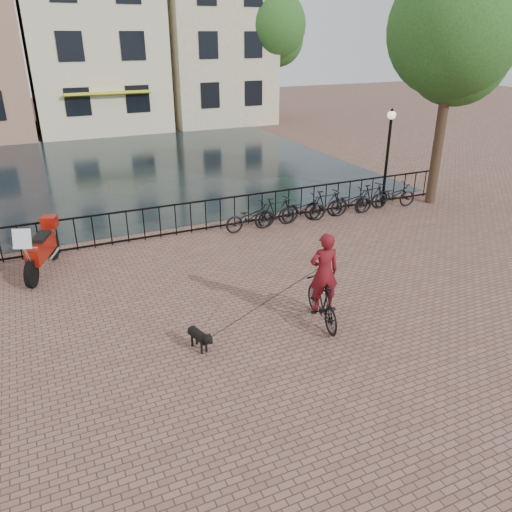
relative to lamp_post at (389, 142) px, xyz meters
name	(u,v)px	position (x,y,z in m)	size (l,w,h in m)	color
ground	(322,373)	(-7.20, -7.60, -2.38)	(100.00, 100.00, 0.00)	brown
canal_water	(132,168)	(-7.20, 9.70, -2.38)	(20.00, 20.00, 0.00)	black
railing	(191,218)	(-7.20, 0.40, -1.87)	(20.00, 0.05, 1.02)	black
canal_house_mid	(90,33)	(-6.70, 22.40, 3.52)	(8.00, 9.50, 11.80)	beige
canal_house_right	(207,21)	(1.30, 22.40, 4.27)	(7.00, 9.00, 13.30)	tan
tree_near_right	(455,29)	(2.00, -0.30, 3.60)	(4.48, 4.48, 8.24)	black
tree_far_right	(271,26)	(4.80, 19.40, 3.97)	(4.76, 4.76, 8.76)	black
lamp_post	(389,142)	(0.00, 0.00, 0.00)	(0.30, 0.30, 3.45)	black
cyclist	(323,284)	(-6.26, -6.01, -1.44)	(0.85, 1.86, 2.46)	black
dog	(199,338)	(-9.04, -5.88, -2.12)	(0.44, 0.79, 0.51)	black
motorcycle	(40,244)	(-11.67, -0.75, -1.57)	(1.32, 2.32, 1.63)	#9B160B
parked_bike_0	(250,217)	(-5.40, -0.20, -1.93)	(0.60, 1.72, 0.90)	black
parked_bike_1	(277,212)	(-4.45, -0.20, -1.88)	(0.47, 1.66, 1.00)	black
parked_bike_2	(302,209)	(-3.50, -0.20, -1.93)	(0.60, 1.72, 0.90)	black
parked_bike_3	(326,204)	(-2.55, -0.20, -1.88)	(0.47, 1.66, 1.00)	black
parked_bike_4	(349,202)	(-1.60, -0.20, -1.93)	(0.60, 1.72, 0.90)	black
parked_bike_5	(372,197)	(-0.65, -0.20, -1.88)	(0.47, 1.66, 1.00)	black
parked_bike_6	(393,195)	(0.30, -0.20, -1.93)	(0.60, 1.72, 0.90)	black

